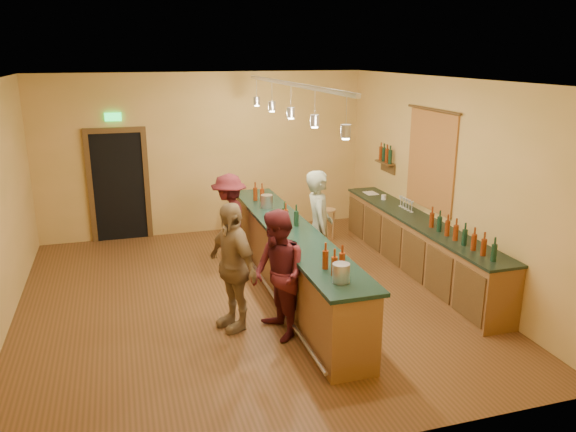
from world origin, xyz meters
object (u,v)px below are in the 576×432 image
object	(u,v)px
tasting_bar	(291,256)
bartender	(319,228)
customer_c	(230,221)
customer_a	(278,275)
customer_b	(232,266)
back_counter	(418,245)
bar_stool	(328,216)

from	to	relation	value
tasting_bar	bartender	bearing A→B (deg)	27.67
bartender	customer_c	bearing A→B (deg)	60.23
customer_c	customer_a	bearing A→B (deg)	26.89
customer_c	customer_b	bearing A→B (deg)	14.49
customer_b	tasting_bar	bearing A→B (deg)	106.95
customer_b	customer_c	distance (m)	2.27
back_counter	customer_b	bearing A→B (deg)	-163.33
back_counter	bartender	xyz separation A→B (m)	(-1.71, 0.11, 0.43)
tasting_bar	back_counter	bearing A→B (deg)	4.58
customer_a	back_counter	bearing A→B (deg)	109.36
bar_stool	customer_c	bearing A→B (deg)	-159.45
bartender	bar_stool	bearing A→B (deg)	-11.28
tasting_bar	bartender	size ratio (longest dim) A/B	2.78
tasting_bar	bar_stool	bearing A→B (deg)	56.85
customer_a	customer_b	bearing A→B (deg)	-136.82
back_counter	bar_stool	size ratio (longest dim) A/B	7.18
bartender	customer_b	distance (m)	1.95
customer_c	bar_stool	world-z (taller)	customer_c
back_counter	tasting_bar	xyz separation A→B (m)	(-2.26, -0.18, 0.12)
back_counter	customer_a	distance (m)	3.17
bartender	bar_stool	xyz separation A→B (m)	(0.89, 1.91, -0.43)
bartender	customer_c	world-z (taller)	bartender
bartender	bar_stool	world-z (taller)	bartender
customer_b	customer_a	bearing A→B (deg)	29.72
customer_b	back_counter	bearing A→B (deg)	85.96
bartender	customer_a	xyz separation A→B (m)	(-1.10, -1.52, -0.07)
back_counter	bartender	distance (m)	1.77
bartender	back_counter	bearing A→B (deg)	-80.02
customer_b	bar_stool	size ratio (longest dim) A/B	2.74
back_counter	bar_stool	bearing A→B (deg)	112.22
tasting_bar	customer_c	size ratio (longest dim) A/B	3.15
bartender	customer_b	xyz separation A→B (m)	(-1.60, -1.10, -0.05)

